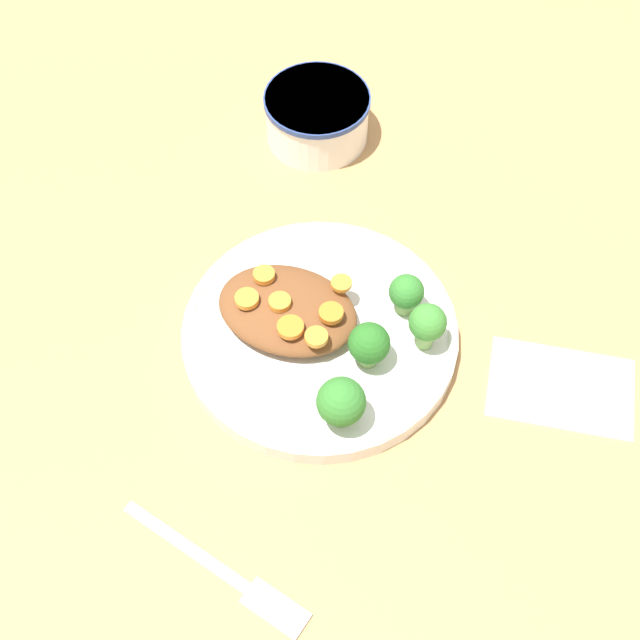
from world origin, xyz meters
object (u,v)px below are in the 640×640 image
Objects in this scene: fork at (230,577)px; napkin at (561,387)px; dip_bowl at (317,114)px; plate at (320,333)px.

fork and napkin have the same top height.
dip_bowl is at bearing 145.91° from napkin.
plate reaches higher than napkin.
napkin is at bearing -34.09° from dip_bowl.
napkin is at bearing 64.74° from fork.
plate is at bearing -68.00° from dip_bowl.
napkin is at bearing 7.82° from plate.
plate is at bearing 106.32° from fork.
dip_bowl reaches higher than napkin.
dip_bowl is 0.64× the size of fork.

